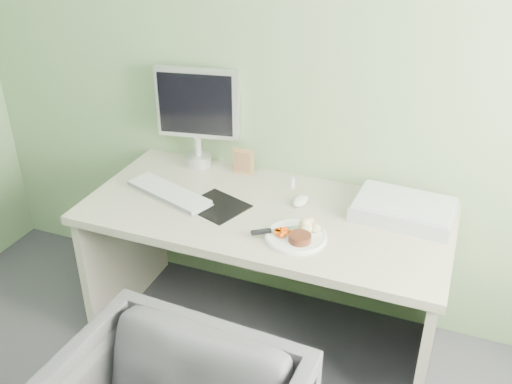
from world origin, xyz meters
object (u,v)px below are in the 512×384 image
at_px(scanner, 404,210).
at_px(monitor, 198,112).
at_px(desk, 265,244).
at_px(plate, 296,237).

height_order(scanner, monitor, monitor).
distance_m(desk, plate, 0.32).
xyz_separation_m(desk, monitor, (-0.47, 0.31, 0.46)).
bearing_deg(plate, monitor, 144.37).
bearing_deg(plate, desk, 139.82).
height_order(plate, scanner, scanner).
xyz_separation_m(desk, plate, (0.19, -0.16, 0.19)).
bearing_deg(scanner, monitor, 175.49).
bearing_deg(monitor, plate, -45.66).
relative_size(plate, monitor, 0.51).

